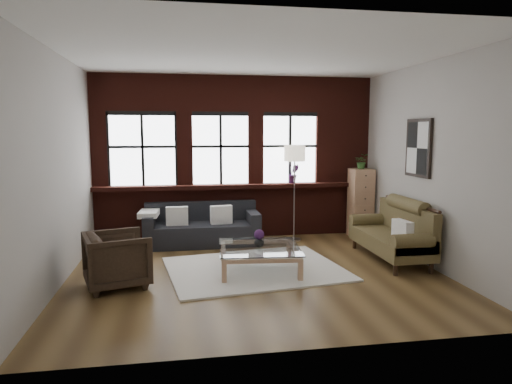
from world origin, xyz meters
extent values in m
plane|color=brown|center=(0.00, 0.00, 0.00)|extent=(5.50, 5.50, 0.00)
plane|color=white|center=(0.00, 0.00, 3.20)|extent=(5.50, 5.50, 0.00)
plane|color=#AEA9A2|center=(0.00, 2.50, 1.60)|extent=(5.50, 0.00, 5.50)
plane|color=#AEA9A2|center=(0.00, -2.50, 1.60)|extent=(5.50, 0.00, 5.50)
plane|color=#AEA9A2|center=(-2.75, 0.00, 1.60)|extent=(0.00, 5.00, 5.00)
plane|color=#AEA9A2|center=(2.75, 0.00, 1.60)|extent=(0.00, 5.00, 5.00)
cube|color=#42150F|center=(0.00, 2.35, 1.04)|extent=(5.50, 0.30, 0.08)
cube|color=silver|center=(0.00, 0.16, 0.01)|extent=(2.87, 2.39, 0.03)
cube|color=white|center=(-1.17, 1.80, 0.58)|extent=(0.40, 0.14, 0.34)
cube|color=white|center=(-0.36, 1.80, 0.58)|extent=(0.41, 0.19, 0.34)
cube|color=white|center=(2.22, -0.24, 0.61)|extent=(0.19, 0.39, 0.34)
imported|color=black|center=(-1.97, -0.29, 0.38)|extent=(1.03, 1.01, 0.76)
imported|color=#B2B2B2|center=(0.06, 0.06, 0.47)|extent=(0.16, 0.16, 0.16)
sphere|color=#451C53|center=(0.06, 0.06, 0.57)|extent=(0.15, 0.15, 0.15)
cube|color=tan|center=(2.49, 2.07, 0.69)|extent=(0.42, 0.42, 1.37)
imported|color=#2D5923|center=(2.49, 2.07, 1.53)|extent=(0.34, 0.32, 0.30)
imported|color=#451C53|center=(1.16, 2.32, 1.27)|extent=(0.23, 0.19, 0.39)
camera|label=1|loc=(-1.10, -6.57, 2.11)|focal=32.00mm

